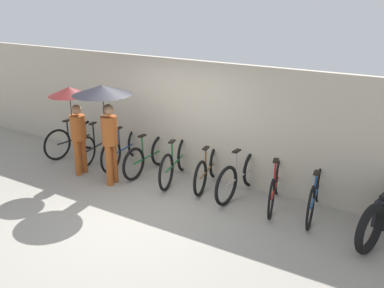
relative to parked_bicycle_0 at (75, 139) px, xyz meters
The scene contains 13 objects.
ground_plane 3.30m from the parked_bicycle_0, 27.21° to the right, with size 30.00×30.00×0.00m, color gray.
back_wall 3.07m from the parked_bicycle_0, ahead, with size 15.04×0.12×2.44m.
parked_bicycle_0 is the anchor object (origin of this frame).
parked_bicycle_1 0.73m from the parked_bicycle_0, ahead, with size 0.47×1.69×0.97m.
parked_bicycle_2 1.46m from the parked_bicycle_0, ahead, with size 0.44×1.82×0.99m.
parked_bicycle_3 2.18m from the parked_bicycle_0, ahead, with size 0.44×1.68×1.06m.
parked_bicycle_4 2.91m from the parked_bicycle_0, ahead, with size 0.59×1.78×1.05m.
parked_bicycle_5 3.64m from the parked_bicycle_0, ahead, with size 0.50×1.64×1.09m.
parked_bicycle_6 4.37m from the parked_bicycle_0, ahead, with size 0.44×1.78×1.07m.
parked_bicycle_7 5.09m from the parked_bicycle_0, ahead, with size 0.57×1.70×0.99m.
parked_bicycle_8 5.82m from the parked_bicycle_0, ahead, with size 0.45×1.84×1.08m.
pedestrian_leading 1.72m from the parked_bicycle_0, 41.33° to the right, with size 0.85×0.85×1.93m.
pedestrian_center 2.52m from the parked_bicycle_0, 25.97° to the right, with size 1.13×1.13×2.08m.
Camera 1 is at (4.60, -5.34, 3.70)m, focal length 40.00 mm.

